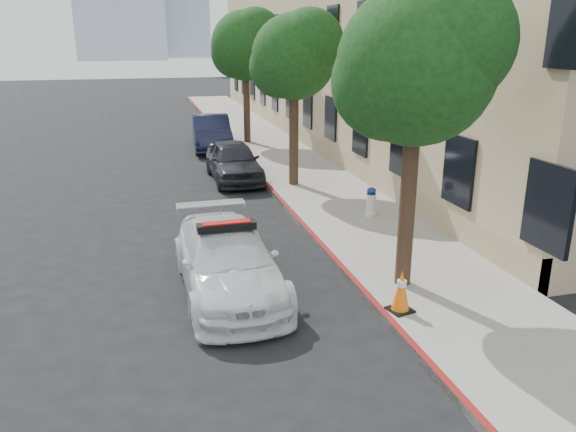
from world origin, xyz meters
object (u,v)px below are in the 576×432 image
(parked_car_mid, at_px, (234,161))
(fire_hydrant, at_px, (371,202))
(traffic_cone, at_px, (401,291))
(police_car, at_px, (228,261))
(parked_car_far, at_px, (211,132))

(parked_car_mid, height_order, fire_hydrant, parked_car_mid)
(traffic_cone, bearing_deg, fire_hydrant, 72.64)
(police_car, distance_m, parked_car_mid, 8.92)
(police_car, relative_size, traffic_cone, 5.84)
(police_car, bearing_deg, fire_hydrant, 36.53)
(fire_hydrant, bearing_deg, traffic_cone, -129.22)
(parked_car_far, height_order, traffic_cone, parked_car_far)
(parked_car_mid, xyz_separation_m, parked_car_far, (0.00, 5.90, 0.06))
(police_car, height_order, parked_car_mid, police_car)
(parked_car_far, distance_m, fire_hydrant, 11.65)
(parked_car_mid, xyz_separation_m, traffic_cone, (1.15, -10.63, -0.15))
(traffic_cone, bearing_deg, police_car, 145.91)
(parked_car_mid, bearing_deg, fire_hydrant, -63.51)
(parked_car_far, xyz_separation_m, traffic_cone, (1.15, -16.52, -0.21))
(parked_car_far, distance_m, traffic_cone, 16.56)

